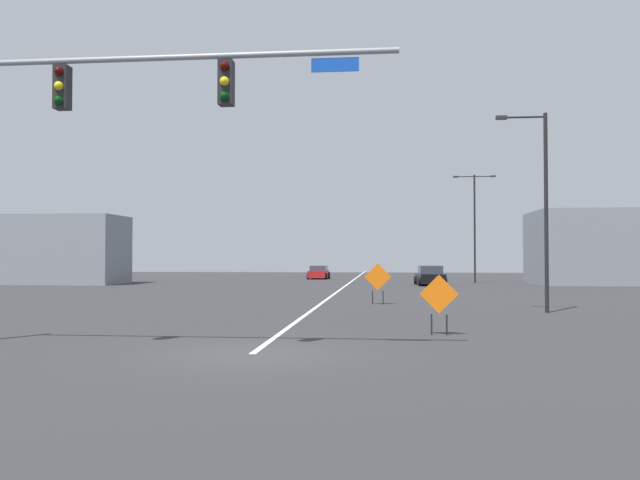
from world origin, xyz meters
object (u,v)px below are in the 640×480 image
at_px(construction_sign_median_far, 378,279).
at_px(street_lamp_near_left, 542,202).
at_px(car_red_mid, 319,272).
at_px(construction_sign_left_shoulder, 439,297).
at_px(traffic_signal_assembly, 59,118).
at_px(street_lamp_far_left, 475,220).
at_px(car_black_far, 430,276).

bearing_deg(construction_sign_median_far, street_lamp_near_left, -29.78).
distance_m(construction_sign_median_far, car_red_mid, 34.66).
height_order(construction_sign_left_shoulder, car_red_mid, construction_sign_left_shoulder).
bearing_deg(construction_sign_median_far, traffic_signal_assembly, -115.20).
distance_m(street_lamp_far_left, construction_sign_left_shoulder, 38.14).
relative_size(street_lamp_near_left, construction_sign_median_far, 4.16).
xyz_separation_m(street_lamp_far_left, construction_sign_median_far, (-7.99, -25.75, -4.21)).
bearing_deg(construction_sign_left_shoulder, car_black_far, 86.55).
distance_m(street_lamp_near_left, construction_sign_median_far, 8.31).
bearing_deg(construction_sign_left_shoulder, car_red_mid, 100.19).
distance_m(street_lamp_near_left, car_red_mid, 40.21).
bearing_deg(traffic_signal_assembly, construction_sign_left_shoulder, 23.78).
xyz_separation_m(street_lamp_near_left, car_black_far, (-2.81, 24.46, -3.75)).
distance_m(street_lamp_near_left, construction_sign_left_shoulder, 9.78).
relative_size(street_lamp_far_left, car_black_far, 2.06).
bearing_deg(car_black_far, traffic_signal_assembly, -107.16).
relative_size(traffic_signal_assembly, street_lamp_near_left, 1.51).
xyz_separation_m(street_lamp_far_left, car_black_far, (-4.15, -5.09, -4.72)).
relative_size(street_lamp_near_left, construction_sign_left_shoulder, 4.66).
distance_m(street_lamp_far_left, car_red_mid, 17.23).
xyz_separation_m(street_lamp_near_left, car_red_mid, (-12.97, 37.87, -3.80)).
relative_size(street_lamp_far_left, car_red_mid, 2.28).
xyz_separation_m(traffic_signal_assembly, construction_sign_median_far, (7.41, 15.75, -4.35)).
distance_m(traffic_signal_assembly, construction_sign_median_far, 17.94).
bearing_deg(street_lamp_far_left, car_black_far, -129.20).
distance_m(traffic_signal_assembly, car_black_far, 38.41).
height_order(traffic_signal_assembly, car_black_far, traffic_signal_assembly).
height_order(traffic_signal_assembly, street_lamp_far_left, street_lamp_far_left).
height_order(street_lamp_near_left, construction_sign_median_far, street_lamp_near_left).
distance_m(construction_sign_left_shoulder, car_black_far, 32.37).
bearing_deg(car_red_mid, construction_sign_median_far, -79.47).
bearing_deg(car_black_far, construction_sign_median_far, -100.51).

